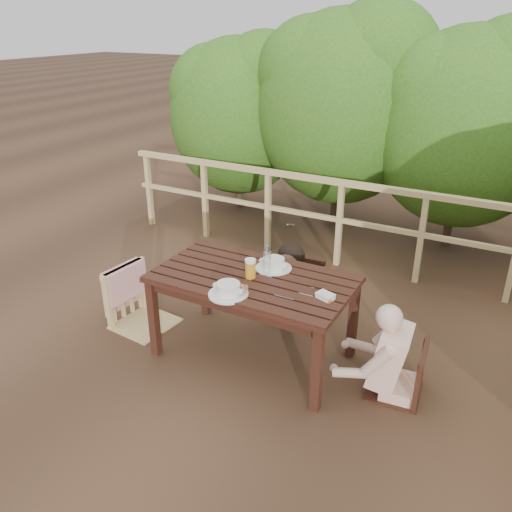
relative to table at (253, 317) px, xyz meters
The scene contains 16 objects.
ground 0.36m from the table, ahead, with size 60.00×60.00×0.00m, color #523523.
table is the anchor object (origin of this frame).
chair_left 1.12m from the table, behind, with size 0.51×0.51×1.02m, color tan.
chair_far 0.83m from the table, 90.12° to the left, with size 0.46×0.46×0.92m, color black.
chair_right 1.19m from the table, ahead, with size 0.41×0.41×0.82m, color black.
woman 0.87m from the table, 90.11° to the left, with size 0.46×0.57×1.15m, color black, non-canonical shape.
diner_right 1.24m from the table, ahead, with size 0.49×0.60×1.21m, color beige, non-canonical shape.
railing 2.00m from the table, 90.00° to the left, with size 5.60×0.10×1.01m, color tan.
hedge_row 3.57m from the table, 82.87° to the left, with size 6.60×1.60×3.80m, color #2F5918, non-canonical shape.
soup_near 0.53m from the table, 94.49° to the right, with size 0.30×0.30×0.10m, color white.
soup_far 0.47m from the table, 70.94° to the left, with size 0.30×0.30×0.10m, color white.
bread_roll 0.47m from the table, 85.69° to the right, with size 0.12×0.09×0.07m, color #A47027.
beer_glass 0.45m from the table, 122.34° to the right, with size 0.09×0.09×0.17m, color gold.
bottle 0.51m from the table, 50.03° to the left, with size 0.06×0.06×0.26m, color white.
tumbler 0.50m from the table, 74.13° to the right, with size 0.07×0.07×0.08m, color white.
butter_tub 0.75m from the table, ahead, with size 0.13×0.09×0.06m, color white.
Camera 1 is at (1.78, -3.21, 2.62)m, focal length 36.49 mm.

